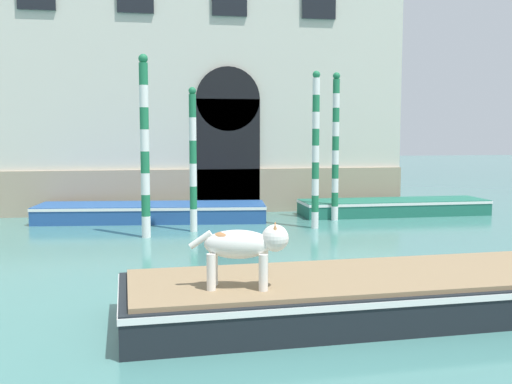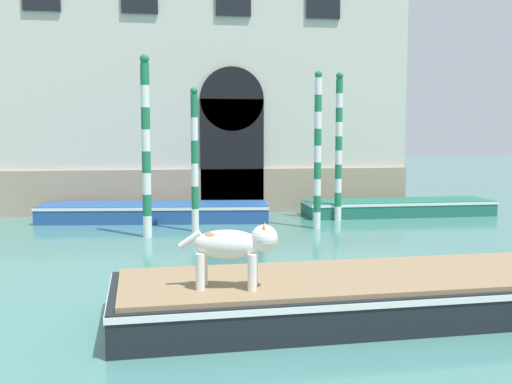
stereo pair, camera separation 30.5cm
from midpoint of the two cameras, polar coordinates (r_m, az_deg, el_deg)
boat_foreground at (r=8.75m, az=12.24°, el=-9.34°), size 7.42×2.55×0.58m
dog_on_deck at (r=7.63m, az=-0.94°, el=-5.10°), size 1.26×0.54×0.85m
boat_moored_near_palazzo at (r=17.58m, az=-9.08°, el=-1.85°), size 6.66×2.35×0.50m
boat_moored_far at (r=19.08m, az=13.78°, el=-1.40°), size 5.84×1.57×0.47m
mooring_pole_0 at (r=14.68m, az=-9.85°, el=4.32°), size 0.22×0.22×4.41m
mooring_pole_1 at (r=17.43m, az=8.38°, el=4.31°), size 0.21×0.21×4.26m
mooring_pole_2 at (r=15.41m, az=-5.30°, el=3.11°), size 0.19×0.19×3.70m
mooring_pole_4 at (r=15.90m, az=6.44°, el=4.01°), size 0.20×0.20×4.16m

